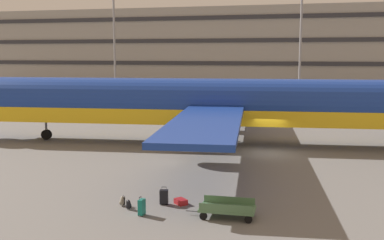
% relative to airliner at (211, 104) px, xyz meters
% --- Properties ---
extents(ground_plane, '(600.00, 600.00, 0.00)m').
position_rel_airliner_xyz_m(ground_plane, '(5.10, -2.59, -3.38)').
color(ground_plane, slate).
extents(terminal_structure, '(133.94, 15.25, 15.89)m').
position_rel_airliner_xyz_m(terminal_structure, '(5.10, 50.98, 4.57)').
color(terminal_structure, gray).
rests_on(terminal_structure, ground_plane).
extents(airliner, '(44.38, 36.01, 11.53)m').
position_rel_airliner_xyz_m(airliner, '(0.00, 0.00, 0.00)').
color(airliner, navy).
rests_on(airliner, ground_plane).
extents(light_mast_far_left, '(1.80, 0.50, 26.07)m').
position_rel_airliner_xyz_m(light_mast_far_left, '(-25.27, 37.97, 11.40)').
color(light_mast_far_left, gray).
rests_on(light_mast_far_left, ground_plane).
extents(light_mast_left, '(1.80, 0.50, 23.80)m').
position_rel_airliner_xyz_m(light_mast_left, '(6.33, 37.97, 10.24)').
color(light_mast_left, gray).
rests_on(light_mast_left, ground_plane).
extents(suitcase_purple, '(0.80, 0.78, 0.27)m').
position_rel_airliner_xyz_m(suitcase_purple, '(1.85, -16.15, -3.24)').
color(suitcase_purple, '#B21E23').
rests_on(suitcase_purple, ground_plane).
extents(suitcase_silver, '(0.47, 0.35, 0.91)m').
position_rel_airliner_xyz_m(suitcase_silver, '(1.03, -16.41, -2.97)').
color(suitcase_silver, black).
rests_on(suitcase_silver, ground_plane).
extents(suitcase_black, '(0.28, 0.42, 0.90)m').
position_rel_airliner_xyz_m(suitcase_black, '(0.50, -18.21, -2.96)').
color(suitcase_black, '#147266').
rests_on(suitcase_black, ground_plane).
extents(backpack_teal, '(0.35, 0.42, 0.57)m').
position_rel_airliner_xyz_m(backpack_teal, '(-0.94, -17.15, -3.13)').
color(backpack_teal, gray).
rests_on(backpack_teal, ground_plane).
extents(backpack_small, '(0.35, 0.37, 0.53)m').
position_rel_airliner_xyz_m(backpack_small, '(-0.42, -17.55, -3.15)').
color(backpack_small, black).
rests_on(backpack_small, ground_plane).
extents(backpack_red, '(0.26, 0.36, 0.57)m').
position_rel_airliner_xyz_m(backpack_red, '(3.25, -16.89, -3.13)').
color(backpack_red, '#264C26').
rests_on(backpack_red, ground_plane).
extents(baggage_cart, '(3.32, 1.38, 0.82)m').
position_rel_airliner_xyz_m(baggage_cart, '(4.49, -17.49, -2.95)').
color(baggage_cart, '#4C724C').
rests_on(baggage_cart, ground_plane).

